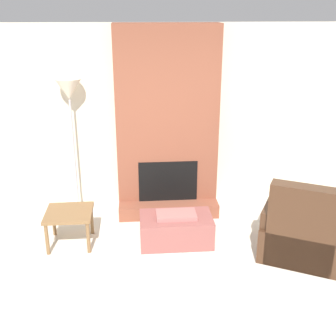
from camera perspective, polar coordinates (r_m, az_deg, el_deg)
The scene contains 7 objects.
ground_plane at distance 4.30m, azimuth 2.58°, elevation -19.42°, with size 24.00×24.00×0.00m, color beige.
wall_back at distance 6.12m, azimuth -0.35°, elevation 6.90°, with size 7.28×0.06×2.60m, color beige.
fireplace at distance 5.88m, azimuth -0.16°, elevation 5.76°, with size 1.40×0.68×2.60m.
ottoman at distance 5.33m, azimuth 1.09°, elevation -8.23°, with size 0.90×0.52×0.41m.
armchair at distance 5.25m, azimuth 17.73°, elevation -8.36°, with size 1.22×1.23×1.00m.
side_table at distance 5.35m, azimuth -13.24°, elevation -6.38°, with size 0.57×0.54×0.44m.
floor_lamp_left at distance 5.85m, azimuth -13.23°, elevation 9.44°, with size 0.35×0.35×1.90m.
Camera 1 is at (-0.45, -3.25, 2.78)m, focal length 45.00 mm.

